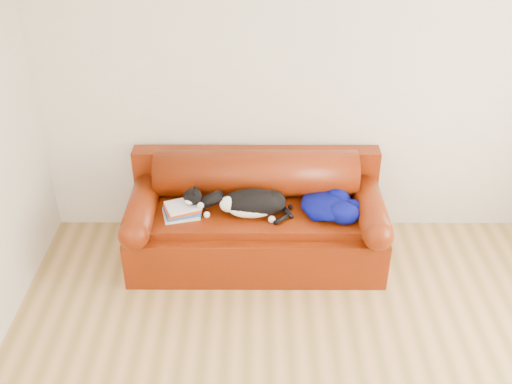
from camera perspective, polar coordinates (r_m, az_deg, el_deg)
room_shell at (r=3.11m, az=9.81°, el=1.36°), size 4.52×4.02×2.61m
sofa_base at (r=5.09m, az=0.00°, el=-4.00°), size 2.10×0.90×0.50m
sofa_back at (r=5.12m, az=0.01°, el=0.36°), size 2.10×1.01×0.88m
book_stack at (r=4.86m, az=-7.06°, el=-1.71°), size 0.33×0.29×0.10m
cat at (r=4.81m, az=-0.34°, el=-1.11°), size 0.73×0.29×0.26m
blanket at (r=4.88m, az=7.00°, el=-1.28°), size 0.55×0.56×0.16m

